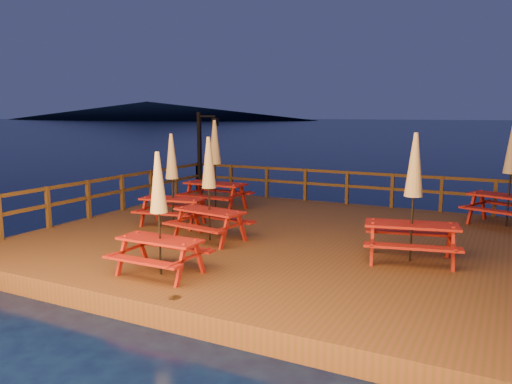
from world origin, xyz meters
TOP-DOWN VIEW (x-y plane):
  - ground at (0.00, 0.00)m, footprint 500.00×500.00m
  - deck at (0.00, 0.00)m, footprint 12.00×10.00m
  - deck_piles at (0.00, 0.00)m, footprint 11.44×9.44m
  - railing at (0.00, 1.78)m, footprint 11.80×9.75m
  - lamp_post at (-5.39, 4.55)m, footprint 0.85×0.18m
  - headland_left at (-160.00, 190.00)m, footprint 180.00×84.00m
  - picnic_table_0 at (-0.93, -3.75)m, footprint 1.60×1.31m
  - picnic_table_1 at (-3.21, -0.29)m, footprint 1.91×1.66m
  - picnic_table_2 at (-3.39, 2.14)m, footprint 1.97×1.63m
  - picnic_table_3 at (3.05, -0.79)m, footprint 2.10×1.86m
  - picnic_table_4 at (-1.47, -1.21)m, footprint 1.90×1.64m
  - picnic_table_5 at (4.73, 3.64)m, footprint 2.35×2.15m

SIDE VIEW (x-z plane):
  - deck_piles at x=0.00m, z-range -1.00..0.40m
  - ground at x=0.00m, z-range 0.00..0.00m
  - deck at x=0.00m, z-range 0.00..0.40m
  - railing at x=0.00m, z-range 0.61..1.71m
  - picnic_table_0 at x=-0.93m, z-range 0.44..2.73m
  - picnic_table_4 at x=-1.47m, z-range 0.45..2.88m
  - picnic_table_1 at x=-3.21m, z-range 0.45..2.89m
  - picnic_table_3 at x=3.05m, z-range 0.45..3.05m
  - picnic_table_5 at x=4.73m, z-range 0.45..3.20m
  - picnic_table_2 at x=-3.39m, z-range 0.45..3.21m
  - lamp_post at x=-5.39m, z-range 0.70..3.70m
  - headland_left at x=-160.00m, z-range 0.00..9.00m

